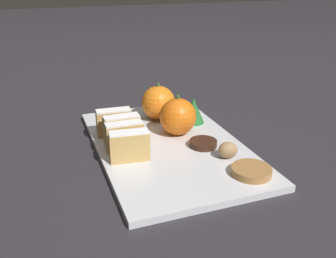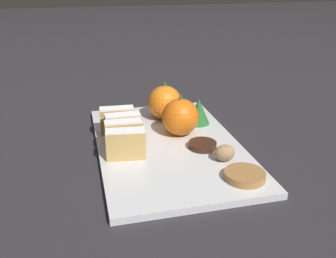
# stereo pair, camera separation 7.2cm
# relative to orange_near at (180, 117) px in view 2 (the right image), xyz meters

# --- Properties ---
(ground_plane) EXTENTS (6.00, 6.00, 0.00)m
(ground_plane) POSITION_rel_orange_near_xyz_m (-0.03, -0.04, -0.05)
(ground_plane) COLOR #28262B
(serving_platter) EXTENTS (0.27, 0.43, 0.01)m
(serving_platter) POSITION_rel_orange_near_xyz_m (-0.03, -0.04, -0.04)
(serving_platter) COLOR silver
(serving_platter) RESTS_ON ground_plane
(stollen_slice_front) EXTENTS (0.07, 0.03, 0.06)m
(stollen_slice_front) POSITION_rel_orange_near_xyz_m (-0.12, -0.08, -0.01)
(stollen_slice_front) COLOR tan
(stollen_slice_front) RESTS_ON serving_platter
(stollen_slice_second) EXTENTS (0.07, 0.03, 0.06)m
(stollen_slice_second) POSITION_rel_orange_near_xyz_m (-0.12, -0.04, -0.01)
(stollen_slice_second) COLOR tan
(stollen_slice_second) RESTS_ON serving_platter
(stollen_slice_third) EXTENTS (0.07, 0.03, 0.06)m
(stollen_slice_third) POSITION_rel_orange_near_xyz_m (-0.12, -0.00, -0.01)
(stollen_slice_third) COLOR tan
(stollen_slice_third) RESTS_ON serving_platter
(stollen_slice_fourth) EXTENTS (0.07, 0.03, 0.06)m
(stollen_slice_fourth) POSITION_rel_orange_near_xyz_m (-0.12, 0.04, -0.01)
(stollen_slice_fourth) COLOR tan
(stollen_slice_fourth) RESTS_ON serving_platter
(orange_near) EXTENTS (0.08, 0.08, 0.08)m
(orange_near) POSITION_rel_orange_near_xyz_m (0.00, 0.00, 0.00)
(orange_near) COLOR orange
(orange_near) RESTS_ON serving_platter
(orange_far) EXTENTS (0.08, 0.08, 0.08)m
(orange_far) POSITION_rel_orange_near_xyz_m (-0.01, 0.09, 0.00)
(orange_far) COLOR orange
(orange_far) RESTS_ON serving_platter
(walnut) EXTENTS (0.04, 0.03, 0.03)m
(walnut) POSITION_rel_orange_near_xyz_m (0.05, -0.13, -0.02)
(walnut) COLOR #9E7A51
(walnut) RESTS_ON serving_platter
(chocolate_cookie) EXTENTS (0.05, 0.05, 0.01)m
(chocolate_cookie) POSITION_rel_orange_near_xyz_m (0.02, -0.07, -0.03)
(chocolate_cookie) COLOR #381E14
(chocolate_cookie) RESTS_ON serving_platter
(gingerbread_cookie) EXTENTS (0.07, 0.07, 0.01)m
(gingerbread_cookie) POSITION_rel_orange_near_xyz_m (0.05, -0.20, -0.03)
(gingerbread_cookie) COLOR #A3703D
(gingerbread_cookie) RESTS_ON serving_platter
(evergreen_sprig) EXTENTS (0.05, 0.05, 0.06)m
(evergreen_sprig) POSITION_rel_orange_near_xyz_m (0.05, 0.05, -0.01)
(evergreen_sprig) COLOR #23662D
(evergreen_sprig) RESTS_ON serving_platter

